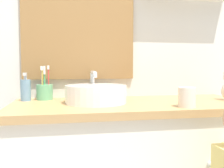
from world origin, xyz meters
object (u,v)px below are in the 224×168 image
(drinking_cup, at_px, (187,97))
(soap_dispenser, at_px, (26,90))
(sink_basin, at_px, (96,93))
(toothbrush_holder, at_px, (45,91))

(drinking_cup, bearing_deg, soap_dispenser, 155.27)
(sink_basin, bearing_deg, soap_dispenser, 160.26)
(soap_dispenser, bearing_deg, toothbrush_holder, 17.72)
(soap_dispenser, distance_m, drinking_cup, 0.83)
(soap_dispenser, bearing_deg, drinking_cup, -24.73)
(sink_basin, xyz_separation_m, toothbrush_holder, (-0.27, 0.16, 0.00))
(toothbrush_holder, height_order, drinking_cup, toothbrush_holder)
(drinking_cup, bearing_deg, sink_basin, 150.92)
(toothbrush_holder, bearing_deg, sink_basin, -31.00)
(sink_basin, xyz_separation_m, soap_dispenser, (-0.37, 0.13, 0.01))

